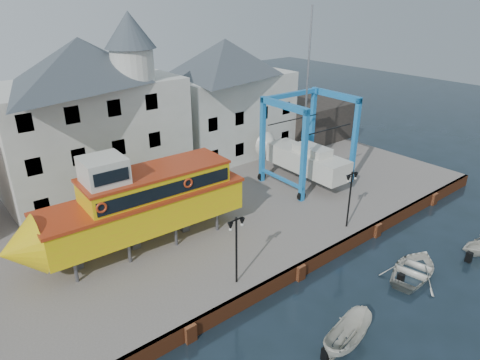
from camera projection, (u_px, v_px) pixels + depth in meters
ground at (299, 279)px, 26.34m from camera, size 140.00×140.00×0.00m
hardstanding at (198, 208)px, 33.93m from camera, size 44.00×22.00×1.00m
quay_wall at (298, 271)px, 26.21m from camera, size 44.00×0.47×1.00m
building_white_main at (91, 115)px, 33.58m from camera, size 14.00×8.30×14.00m
building_white_right at (226, 98)px, 42.35m from camera, size 12.00×8.00×11.20m
shed_dark at (307, 120)px, 48.18m from camera, size 8.00×7.00×4.00m
lamp_post_left at (236, 234)px, 23.19m from camera, size 1.12×0.32×4.20m
lamp_post_right at (351, 186)px, 28.98m from camera, size 1.12×0.32×4.20m
tour_boat at (131, 205)px, 26.49m from camera, size 15.18×4.16×6.56m
travel_lift at (300, 153)px, 37.13m from camera, size 6.88×9.58×14.35m
motorboat_a at (346, 345)px, 21.42m from camera, size 3.93×1.96×1.45m
motorboat_b at (414, 274)px, 26.77m from camera, size 5.31×4.27×0.98m
motorboat_c at (479, 254)px, 28.88m from camera, size 3.71×3.49×1.56m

